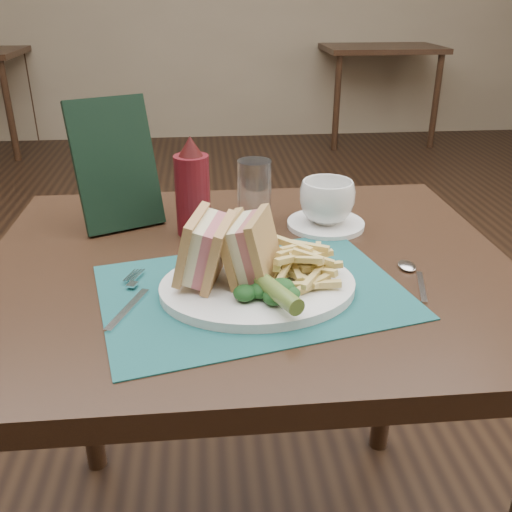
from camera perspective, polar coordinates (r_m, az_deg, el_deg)
The scene contains 18 objects.
floor at distance 1.81m, azimuth -1.95°, elevation -15.06°, with size 7.00×7.00×0.00m, color black.
wall_back at distance 5.02m, azimuth -4.54°, elevation 11.84°, with size 6.00×6.00×0.00m, color gray.
table_main at distance 1.19m, azimuth -0.64°, elevation -16.93°, with size 0.90×0.75×0.75m, color black, non-canonical shape.
table_bg_right at distance 4.94m, azimuth 11.83°, elevation 15.63°, with size 0.90×0.75×0.75m, color black, non-canonical shape.
placemat at distance 0.88m, azimuth -0.37°, elevation -3.53°, with size 0.45×0.32×0.00m, color #195151.
plate at distance 0.87m, azimuth 0.19°, elevation -3.06°, with size 0.30×0.24×0.01m, color white, non-canonical shape.
sandwich_half_a at distance 0.86m, azimuth -6.48°, elevation 0.89°, with size 0.06×0.11×0.10m, color tan, non-canonical shape.
sandwich_half_b at distance 0.86m, azimuth -1.88°, elevation 1.07°, with size 0.06×0.11×0.10m, color tan, non-canonical shape.
kale_garnish at distance 0.82m, azimuth 1.02°, elevation -3.49°, with size 0.11×0.08×0.03m, color #133617, non-canonical shape.
pickle_spear at distance 0.80m, azimuth 1.83°, elevation -3.42°, with size 0.02×0.02×0.12m, color #4C6626.
fries_pile at distance 0.88m, azimuth 4.17°, elevation -0.41°, with size 0.18×0.20×0.05m, color #D9C06C, non-canonical shape.
fork at distance 0.87m, azimuth -12.53°, elevation -3.97°, with size 0.03×0.17×0.01m, color silver, non-canonical shape.
spoon at distance 0.94m, azimuth 15.74°, elevation -2.09°, with size 0.03×0.15×0.01m, color silver, non-canonical shape.
saucer at distance 1.12m, azimuth 6.98°, elevation 3.19°, with size 0.15×0.15×0.01m, color white.
coffee_cup at distance 1.11m, azimuth 7.11°, elevation 5.42°, with size 0.11×0.11×0.08m, color white.
drinking_glass at distance 1.10m, azimuth -0.17°, elevation 6.25°, with size 0.06×0.06×0.13m, color white.
ketchup_bottle at distance 1.06m, azimuth -6.39°, elevation 6.97°, with size 0.06×0.06×0.19m, color #500D14, non-canonical shape.
check_presenter at distance 1.12m, azimuth -13.88°, elevation 8.87°, with size 0.15×0.02×0.25m, color black.
Camera 1 is at (-0.07, -1.37, 1.18)m, focal length 40.00 mm.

